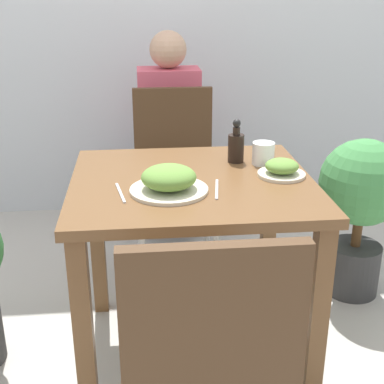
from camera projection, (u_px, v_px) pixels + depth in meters
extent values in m
plane|color=#B7B2A8|center=(192.00, 350.00, 2.18)|extent=(16.00, 16.00, 0.00)
cube|color=silver|center=(165.00, 1.00, 3.16)|extent=(8.00, 0.05, 2.60)
cube|color=brown|center=(192.00, 184.00, 1.92)|extent=(0.86, 0.79, 0.04)
cube|color=brown|center=(84.00, 336.00, 1.70)|extent=(0.06, 0.06, 0.71)
cube|color=brown|center=(317.00, 321.00, 1.77)|extent=(0.06, 0.06, 0.71)
cube|color=brown|center=(97.00, 239.00, 2.34)|extent=(0.06, 0.06, 0.71)
cube|color=brown|center=(268.00, 231.00, 2.41)|extent=(0.06, 0.06, 0.71)
cube|color=#4C331E|center=(202.00, 368.00, 1.40)|extent=(0.42, 0.42, 0.04)
cube|color=#4C331E|center=(214.00, 337.00, 1.14)|extent=(0.40, 0.04, 0.44)
cube|color=#4C331E|center=(176.00, 188.00, 2.64)|extent=(0.42, 0.42, 0.04)
cube|color=#4C331E|center=(173.00, 131.00, 2.73)|extent=(0.40, 0.04, 0.44)
cylinder|color=white|center=(142.00, 249.00, 2.54)|extent=(0.03, 0.03, 0.44)
cylinder|color=white|center=(217.00, 246.00, 2.58)|extent=(0.03, 0.03, 0.44)
cylinder|color=white|center=(141.00, 218.00, 2.88)|extent=(0.03, 0.03, 0.44)
cylinder|color=white|center=(207.00, 216.00, 2.91)|extent=(0.03, 0.03, 0.44)
cylinder|color=beige|center=(169.00, 190.00, 1.79)|extent=(0.26, 0.26, 0.01)
ellipsoid|color=olive|center=(169.00, 177.00, 1.78)|extent=(0.19, 0.19, 0.08)
cylinder|color=beige|center=(281.00, 174.00, 1.94)|extent=(0.17, 0.17, 0.01)
ellipsoid|color=olive|center=(282.00, 166.00, 1.93)|extent=(0.12, 0.12, 0.05)
cylinder|color=white|center=(263.00, 153.00, 2.05)|extent=(0.09, 0.09, 0.09)
cylinder|color=black|center=(236.00, 148.00, 2.08)|extent=(0.06, 0.06, 0.11)
cylinder|color=black|center=(236.00, 131.00, 2.05)|extent=(0.03, 0.03, 0.03)
sphere|color=black|center=(237.00, 123.00, 2.04)|extent=(0.03, 0.03, 0.03)
cube|color=silver|center=(120.00, 193.00, 1.78)|extent=(0.04, 0.18, 0.00)
cube|color=silver|center=(217.00, 189.00, 1.81)|extent=(0.04, 0.18, 0.00)
cylinder|color=#333333|center=(353.00, 268.00, 2.57)|extent=(0.25, 0.25, 0.25)
cylinder|color=brown|center=(357.00, 234.00, 2.50)|extent=(0.05, 0.05, 0.12)
sphere|color=#428947|center=(363.00, 182.00, 2.41)|extent=(0.40, 0.40, 0.40)
cube|color=#2D3347|center=(170.00, 196.00, 3.16)|extent=(0.28, 0.20, 0.45)
cube|color=#DB566B|center=(169.00, 116.00, 2.98)|extent=(0.34, 0.22, 0.52)
sphere|color=tan|center=(168.00, 49.00, 2.85)|extent=(0.20, 0.20, 0.20)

